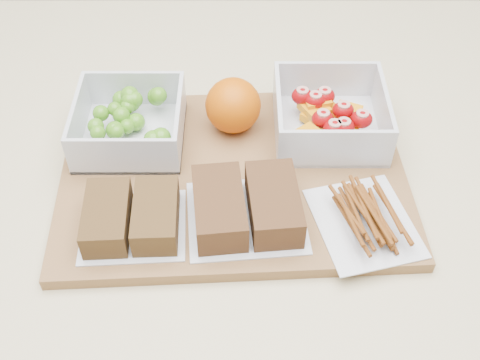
{
  "coord_description": "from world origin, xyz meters",
  "views": [
    {
      "loc": [
        0.02,
        -0.49,
        1.45
      ],
      "look_at": [
        0.02,
        0.0,
        0.93
      ],
      "focal_mm": 45.0,
      "sensor_mm": 36.0,
      "label": 1
    }
  ],
  "objects": [
    {
      "name": "cutting_board",
      "position": [
        0.01,
        0.02,
        0.91
      ],
      "size": [
        0.44,
        0.32,
        0.02
      ],
      "primitive_type": "cube",
      "rotation": [
        0.0,
        0.0,
        0.05
      ],
      "color": "olive",
      "rests_on": "counter"
    },
    {
      "name": "orange",
      "position": [
        0.01,
        0.11,
        0.95
      ],
      "size": [
        0.07,
        0.07,
        0.07
      ],
      "primitive_type": "sphere",
      "color": "#D35904",
      "rests_on": "cutting_board"
    },
    {
      "name": "fruit_container",
      "position": [
        0.13,
        0.1,
        0.94
      ],
      "size": [
        0.14,
        0.14,
        0.06
      ],
      "color": "silver",
      "rests_on": "cutting_board"
    },
    {
      "name": "pretzel_bag",
      "position": [
        0.16,
        -0.06,
        0.93
      ],
      "size": [
        0.13,
        0.15,
        0.03
      ],
      "color": "silver",
      "rests_on": "cutting_board"
    },
    {
      "name": "grape_container",
      "position": [
        -0.12,
        0.09,
        0.94
      ],
      "size": [
        0.13,
        0.13,
        0.06
      ],
      "color": "silver",
      "rests_on": "cutting_board"
    },
    {
      "name": "sandwich_bag_left",
      "position": [
        -0.1,
        -0.06,
        0.93
      ],
      "size": [
        0.12,
        0.11,
        0.04
      ],
      "color": "silver",
      "rests_on": "cutting_board"
    },
    {
      "name": "sandwich_bag_center",
      "position": [
        0.03,
        -0.05,
        0.94
      ],
      "size": [
        0.14,
        0.13,
        0.04
      ],
      "color": "silver",
      "rests_on": "cutting_board"
    }
  ]
}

